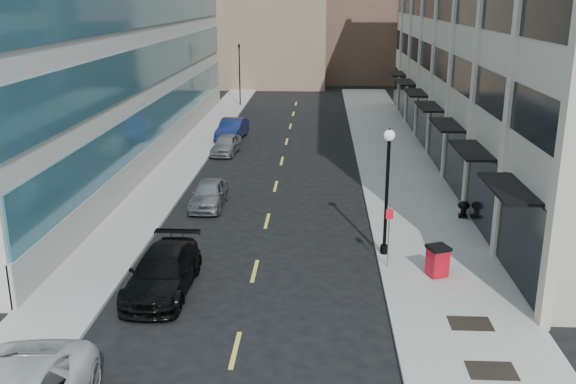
# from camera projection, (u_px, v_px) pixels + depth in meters

# --- Properties ---
(sidewalk_right) EXTENTS (5.00, 80.00, 0.15)m
(sidewalk_right) POSITION_uv_depth(u_px,v_px,m) (406.00, 187.00, 36.72)
(sidewalk_right) COLOR gray
(sidewalk_right) RESTS_ON ground
(sidewalk_left) EXTENTS (3.00, 80.00, 0.15)m
(sidewalk_left) POSITION_uv_depth(u_px,v_px,m) (165.00, 183.00, 37.40)
(sidewalk_left) COLOR gray
(sidewalk_left) RESTS_ON ground
(building_right) EXTENTS (15.30, 46.50, 18.25)m
(building_right) POSITION_uv_depth(u_px,v_px,m) (551.00, 22.00, 40.33)
(building_right) COLOR #B7AC9B
(building_right) RESTS_ON ground
(building_left) EXTENTS (16.14, 46.00, 20.00)m
(building_left) POSITION_uv_depth(u_px,v_px,m) (38.00, 5.00, 41.66)
(building_left) COLOR beige
(building_left) RESTS_ON ground
(skyline_stone) EXTENTS (10.00, 14.00, 20.00)m
(skyline_stone) POSITION_uv_depth(u_px,v_px,m) (450.00, 1.00, 77.25)
(skyline_stone) COLOR #B7AC9B
(skyline_stone) RESTS_ON ground
(grate_mid) EXTENTS (1.40, 1.00, 0.01)m
(grate_mid) POSITION_uv_depth(u_px,v_px,m) (492.00, 371.00, 18.54)
(grate_mid) COLOR black
(grate_mid) RESTS_ON sidewalk_right
(grate_far) EXTENTS (1.40, 1.00, 0.01)m
(grate_far) POSITION_uv_depth(u_px,v_px,m) (470.00, 323.00, 21.22)
(grate_far) COLOR black
(grate_far) RESTS_ON sidewalk_right
(road_centerline) EXTENTS (0.15, 68.20, 0.01)m
(road_centerline) POSITION_uv_depth(u_px,v_px,m) (272.00, 202.00, 34.24)
(road_centerline) COLOR #D8CC4C
(road_centerline) RESTS_ON ground
(traffic_signal) EXTENTS (0.66, 0.66, 6.98)m
(traffic_signal) POSITION_uv_depth(u_px,v_px,m) (239.00, 48.00, 62.45)
(traffic_signal) COLOR black
(traffic_signal) RESTS_ON ground
(car_black_pickup) EXTENTS (2.25, 5.40, 1.56)m
(car_black_pickup) POSITION_uv_depth(u_px,v_px,m) (163.00, 272.00, 23.66)
(car_black_pickup) COLOR black
(car_black_pickup) RESTS_ON ground
(car_silver_sedan) EXTENTS (1.67, 4.14, 1.41)m
(car_silver_sedan) POSITION_uv_depth(u_px,v_px,m) (209.00, 194.00, 33.30)
(car_silver_sedan) COLOR gray
(car_silver_sedan) RESTS_ON ground
(car_blue_sedan) EXTENTS (2.16, 4.94, 1.58)m
(car_blue_sedan) POSITION_uv_depth(u_px,v_px,m) (232.00, 129.00, 49.08)
(car_blue_sedan) COLOR #152050
(car_blue_sedan) RESTS_ON ground
(car_grey_sedan) EXTENTS (1.98, 4.12, 1.36)m
(car_grey_sedan) POSITION_uv_depth(u_px,v_px,m) (226.00, 144.00, 44.58)
(car_grey_sedan) COLOR gray
(car_grey_sedan) RESTS_ON ground
(trash_bin) EXTENTS (0.99, 0.99, 1.24)m
(trash_bin) POSITION_uv_depth(u_px,v_px,m) (437.00, 260.00, 24.65)
(trash_bin) COLOR #B80C1B
(trash_bin) RESTS_ON sidewalk_right
(lamppost) EXTENTS (0.45, 0.45, 5.42)m
(lamppost) POSITION_uv_depth(u_px,v_px,m) (387.00, 181.00, 26.11)
(lamppost) COLOR black
(lamppost) RESTS_ON sidewalk_right
(sign_post) EXTENTS (0.30, 0.08, 2.60)m
(sign_post) POSITION_uv_depth(u_px,v_px,m) (389.00, 228.00, 25.25)
(sign_post) COLOR slate
(sign_post) RESTS_ON sidewalk_right
(urn_planter) EXTENTS (0.59, 0.59, 0.81)m
(urn_planter) POSITION_uv_depth(u_px,v_px,m) (464.00, 208.00, 31.31)
(urn_planter) COLOR black
(urn_planter) RESTS_ON sidewalk_right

